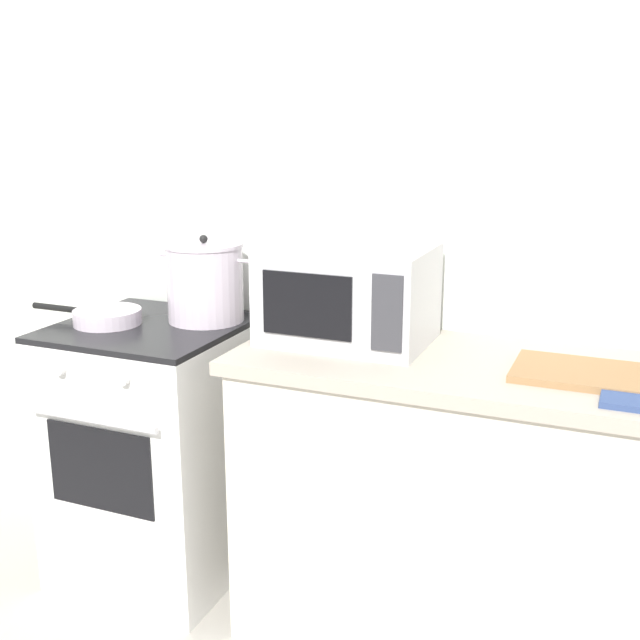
# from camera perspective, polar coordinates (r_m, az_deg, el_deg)

# --- Properties ---
(back_wall) EXTENTS (4.40, 0.10, 2.50)m
(back_wall) POSITION_cam_1_polar(r_m,az_deg,el_deg) (2.66, 3.55, 7.07)
(back_wall) COLOR silver
(back_wall) RESTS_ON ground_plane
(lower_cabinet_right) EXTENTS (1.64, 0.56, 0.88)m
(lower_cabinet_right) POSITION_cam_1_polar(r_m,az_deg,el_deg) (2.45, 14.16, -14.12)
(lower_cabinet_right) COLOR beige
(lower_cabinet_right) RESTS_ON ground_plane
(countertop_right) EXTENTS (1.70, 0.60, 0.04)m
(countertop_right) POSITION_cam_1_polar(r_m,az_deg,el_deg) (2.27, 14.89, -3.89)
(countertop_right) COLOR #ADA393
(countertop_right) RESTS_ON lower_cabinet_right
(stove) EXTENTS (0.60, 0.64, 0.92)m
(stove) POSITION_cam_1_polar(r_m,az_deg,el_deg) (2.85, -11.91, -9.29)
(stove) COLOR white
(stove) RESTS_ON ground_plane
(stock_pot) EXTENTS (0.35, 0.27, 0.30)m
(stock_pot) POSITION_cam_1_polar(r_m,az_deg,el_deg) (2.68, -8.40, 2.76)
(stock_pot) COLOR silver
(stock_pot) RESTS_ON stove
(frying_pan) EXTENTS (0.43, 0.23, 0.05)m
(frying_pan) POSITION_cam_1_polar(r_m,az_deg,el_deg) (2.73, -15.42, 0.26)
(frying_pan) COLOR silver
(frying_pan) RESTS_ON stove
(microwave) EXTENTS (0.50, 0.37, 0.30)m
(microwave) POSITION_cam_1_polar(r_m,az_deg,el_deg) (2.41, 2.07, 1.91)
(microwave) COLOR silver
(microwave) RESTS_ON countertop_right
(cutting_board) EXTENTS (0.36, 0.26, 0.02)m
(cutting_board) POSITION_cam_1_polar(r_m,az_deg,el_deg) (2.23, 18.59, -3.71)
(cutting_board) COLOR #997047
(cutting_board) RESTS_ON countertop_right
(oven_mitt) EXTENTS (0.18, 0.14, 0.02)m
(oven_mitt) POSITION_cam_1_polar(r_m,az_deg,el_deg) (2.07, 22.32, -5.50)
(oven_mitt) COLOR #33477A
(oven_mitt) RESTS_ON countertop_right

